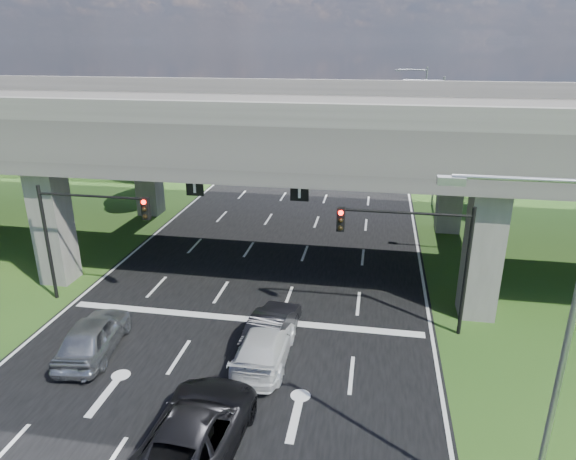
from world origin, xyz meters
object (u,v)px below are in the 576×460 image
(car_silver, at_px, (93,336))
(car_white, at_px, (264,346))
(signal_right, at_px, (417,245))
(streetlight_near, at_px, (548,341))
(streetlight_beyond, at_px, (420,108))
(car_dark, at_px, (272,326))
(streetlight_far, at_px, (433,132))
(car_trailing, at_px, (195,432))
(signal_left, at_px, (84,224))

(car_silver, distance_m, car_white, 7.23)
(signal_right, height_order, car_white, signal_right)
(streetlight_near, xyz_separation_m, streetlight_beyond, (0.00, 46.00, 0.00))
(car_silver, bearing_deg, streetlight_near, 152.17)
(streetlight_near, relative_size, car_dark, 2.26)
(streetlight_far, height_order, car_silver, streetlight_far)
(streetlight_far, relative_size, car_white, 1.98)
(streetlight_far, xyz_separation_m, car_dark, (-8.30, -22.10, -5.09))
(streetlight_near, xyz_separation_m, car_white, (-8.30, 6.32, -5.08))
(streetlight_near, relative_size, car_trailing, 1.64)
(streetlight_near, height_order, car_trailing, streetlight_near)
(car_silver, xyz_separation_m, car_white, (7.20, 0.63, -0.09))
(signal_left, height_order, streetlight_near, streetlight_near)
(car_silver, bearing_deg, car_dark, -170.58)
(streetlight_beyond, bearing_deg, signal_left, -116.43)
(streetlight_far, bearing_deg, streetlight_near, -90.00)
(signal_right, xyz_separation_m, streetlight_far, (2.27, 20.06, 1.66))
(car_silver, bearing_deg, streetlight_beyond, -118.69)
(streetlight_far, distance_m, car_trailing, 30.89)
(signal_right, distance_m, car_dark, 7.23)
(streetlight_near, relative_size, car_silver, 2.08)
(streetlight_beyond, relative_size, car_silver, 2.08)
(car_silver, bearing_deg, car_trailing, 134.90)
(streetlight_near, height_order, car_dark, streetlight_near)
(car_dark, distance_m, car_white, 1.58)
(car_dark, relative_size, car_white, 0.88)
(streetlight_beyond, bearing_deg, streetlight_near, -90.00)
(streetlight_near, distance_m, car_silver, 17.25)
(streetlight_beyond, relative_size, car_trailing, 1.64)
(car_white, bearing_deg, streetlight_near, 142.16)
(streetlight_near, bearing_deg, streetlight_beyond, 90.00)
(signal_right, bearing_deg, car_trailing, -128.24)
(signal_left, relative_size, streetlight_near, 0.60)
(signal_left, relative_size, streetlight_far, 0.60)
(car_dark, bearing_deg, streetlight_near, 142.68)
(car_trailing, bearing_deg, streetlight_near, 176.85)
(streetlight_near, distance_m, car_white, 11.60)
(streetlight_beyond, xyz_separation_m, car_trailing, (-9.34, -45.02, -4.97))
(streetlight_beyond, bearing_deg, car_trailing, -101.72)
(streetlight_beyond, height_order, car_white, streetlight_beyond)
(signal_left, distance_m, car_silver, 5.92)
(streetlight_near, distance_m, streetlight_far, 30.00)
(streetlight_beyond, bearing_deg, car_dark, -102.29)
(signal_left, xyz_separation_m, streetlight_far, (17.92, 20.06, 1.66))
(streetlight_far, xyz_separation_m, car_trailing, (-9.34, -29.02, -4.97))
(streetlight_far, height_order, car_trailing, streetlight_far)
(streetlight_beyond, xyz_separation_m, car_silver, (-15.50, -40.31, -5.00))
(signal_right, bearing_deg, car_silver, -162.18)
(signal_right, height_order, car_trailing, signal_right)
(streetlight_beyond, distance_m, car_trailing, 46.25)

